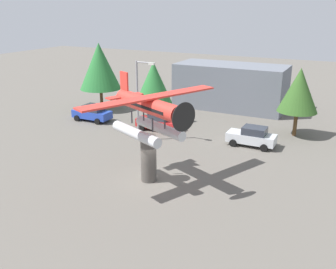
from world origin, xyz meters
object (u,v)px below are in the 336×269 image
at_px(floatplane_monument, 149,112).
at_px(display_pedestal, 149,158).
at_px(tree_west, 100,66).
at_px(car_near_blue, 92,113).
at_px(storefront_building, 230,86).
at_px(car_mid_red, 158,122).
at_px(tree_center_back, 299,90).
at_px(car_far_silver, 252,136).
at_px(streetlight_primary, 139,95).
at_px(tree_east, 154,83).

bearing_deg(floatplane_monument, display_pedestal, -180.00).
height_order(floatplane_monument, tree_west, tree_west).
relative_size(floatplane_monument, car_near_blue, 2.36).
xyz_separation_m(storefront_building, tree_west, (-13.32, -7.67, 2.53)).
height_order(floatplane_monument, car_mid_red, floatplane_monument).
bearing_deg(car_mid_red, display_pedestal, 114.79).
xyz_separation_m(floatplane_monument, tree_center_back, (7.44, 14.75, -0.63)).
relative_size(display_pedestal, car_mid_red, 0.80).
bearing_deg(car_far_silver, storefront_building, -63.67).
distance_m(car_far_silver, tree_west, 20.11).
bearing_deg(car_far_silver, streetlight_primary, 19.01).
relative_size(car_mid_red, car_far_silver, 1.00).
bearing_deg(tree_center_back, tree_west, -179.04).
distance_m(tree_west, tree_center_back, 22.11).
xyz_separation_m(floatplane_monument, tree_west, (-14.66, 14.38, 0.11)).
bearing_deg(display_pedestal, tree_center_back, 62.79).
bearing_deg(tree_center_back, tree_east, -169.68).
bearing_deg(tree_east, car_far_silver, -10.72).
relative_size(car_near_blue, storefront_building, 0.33).
relative_size(floatplane_monument, tree_center_back, 1.54).
height_order(floatplane_monument, tree_center_back, floatplane_monument).
relative_size(car_far_silver, tree_west, 0.54).
xyz_separation_m(display_pedestal, streetlight_primary, (-4.77, 6.86, 2.58)).
distance_m(car_near_blue, tree_east, 7.50).
bearing_deg(car_near_blue, tree_east, -161.03).
distance_m(floatplane_monument, streetlight_primary, 8.50).
bearing_deg(storefront_building, display_pedestal, -86.82).
bearing_deg(car_near_blue, display_pedestal, 141.53).
relative_size(streetlight_primary, tree_west, 0.93).
xyz_separation_m(car_near_blue, tree_west, (-1.95, 4.32, 4.24)).
relative_size(display_pedestal, storefront_building, 0.26).
relative_size(display_pedestal, streetlight_primary, 0.46).
distance_m(car_mid_red, storefront_building, 12.31).
bearing_deg(streetlight_primary, car_near_blue, 158.07).
bearing_deg(tree_west, display_pedestal, -44.58).
relative_size(storefront_building, tree_west, 1.65).
bearing_deg(car_far_silver, car_mid_red, -1.41).
bearing_deg(streetlight_primary, tree_east, 105.84).
height_order(display_pedestal, car_near_blue, display_pedestal).
height_order(display_pedestal, tree_center_back, tree_center_back).
distance_m(car_near_blue, car_mid_red, 7.83).
bearing_deg(floatplane_monument, car_far_silver, 90.35).
bearing_deg(tree_east, storefront_building, 62.75).
relative_size(car_mid_red, tree_east, 0.65).
height_order(car_mid_red, car_far_silver, same).
xyz_separation_m(car_far_silver, tree_center_back, (2.89, 4.59, 3.50)).
distance_m(car_near_blue, tree_west, 6.36).
height_order(car_mid_red, storefront_building, storefront_building).
distance_m(car_far_silver, storefront_building, 13.38).
relative_size(streetlight_primary, tree_center_back, 1.13).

